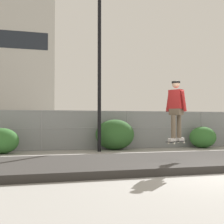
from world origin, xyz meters
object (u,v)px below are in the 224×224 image
skateboard (176,142)px  shrub_left (2,141)px  parked_car_near (44,131)px  parked_car_mid (161,130)px  shrub_center (115,135)px  shrub_right (203,137)px  skater (176,107)px  street_lamp (99,46)px

skateboard → shrub_left: bearing=132.3°
parked_car_near → parked_car_mid: bearing=0.1°
shrub_center → shrub_right: (4.54, -0.25, -0.18)m
shrub_left → shrub_center: shrub_center is taller
parked_car_near → shrub_center: 4.29m
skater → parked_car_near: (-3.15, 9.05, -0.91)m
skater → shrub_right: skater is taller
shrub_center → skater: bearing=-89.5°
street_lamp → parked_car_near: 5.74m
skater → shrub_left: bearing=132.3°
street_lamp → shrub_right: size_ratio=5.52×
skater → shrub_right: bearing=52.4°
parked_car_mid → shrub_center: parked_car_mid is taller
skateboard → street_lamp: street_lamp is taller
parked_car_near → street_lamp: bearing=-59.4°
skater → shrub_left: skater is taller
parked_car_mid → shrub_right: (0.83, -3.23, -0.30)m
shrub_left → shrub_right: shrub_right is taller
street_lamp → parked_car_near: street_lamp is taller
parked_car_near → shrub_right: 8.29m
skateboard → street_lamp: (-0.98, 5.38, 3.93)m
skater → shrub_center: (-0.05, 6.08, -1.03)m
skater → street_lamp: street_lamp is taller
skater → parked_car_near: bearing=109.2°
parked_car_mid → shrub_right: parked_car_mid is taller
parked_car_near → shrub_right: parked_car_near is taller
parked_car_near → shrub_right: bearing=-22.8°
shrub_center → shrub_right: 4.55m
street_lamp → shrub_right: street_lamp is taller
skater → shrub_center: skater is taller
skateboard → street_lamp: bearing=100.3°
street_lamp → parked_car_near: size_ratio=1.69×
shrub_center → parked_car_mid: bearing=38.8°
skateboard → shrub_right: (4.49, 5.84, -0.22)m
parked_car_near → shrub_left: size_ratio=3.30×
street_lamp → parked_car_mid: street_lamp is taller
parked_car_mid → shrub_center: bearing=-141.2°
skater → street_lamp: size_ratio=0.22×
skateboard → skater: bearing=180.0°
skateboard → shrub_left: 7.51m
parked_car_near → parked_car_mid: size_ratio=1.00×
street_lamp → shrub_center: (0.92, 0.70, -3.97)m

